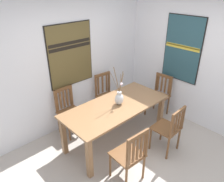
# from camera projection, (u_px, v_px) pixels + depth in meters

# --- Properties ---
(ground_plane) EXTENTS (6.40, 6.40, 0.03)m
(ground_plane) POSITION_uv_depth(u_px,v_px,m) (139.00, 166.00, 3.63)
(ground_plane) COLOR #B2A89E
(wall_back) EXTENTS (6.40, 0.12, 2.70)m
(wall_back) POSITION_uv_depth(u_px,v_px,m) (70.00, 61.00, 4.21)
(wall_back) COLOR silver
(wall_back) RESTS_ON ground_plane
(wall_side) EXTENTS (0.12, 6.40, 2.70)m
(wall_side) POSITION_uv_depth(u_px,v_px,m) (207.00, 63.00, 4.13)
(wall_side) COLOR silver
(wall_side) RESTS_ON ground_plane
(dining_table) EXTENTS (1.96, 0.88, 0.77)m
(dining_table) POSITION_uv_depth(u_px,v_px,m) (116.00, 110.00, 3.90)
(dining_table) COLOR #8E6642
(dining_table) RESTS_ON ground_plane
(centerpiece_vase) EXTENTS (0.25, 0.19, 0.73)m
(centerpiece_vase) POSITION_uv_depth(u_px,v_px,m) (119.00, 98.00, 3.82)
(centerpiece_vase) COLOR silver
(centerpiece_vase) RESTS_ON dining_table
(chair_0) EXTENTS (0.44, 0.44, 0.92)m
(chair_0) POSITION_uv_depth(u_px,v_px,m) (169.00, 128.00, 3.72)
(chair_0) COLOR brown
(chair_0) RESTS_ON ground_plane
(chair_1) EXTENTS (0.45, 0.45, 0.97)m
(chair_1) POSITION_uv_depth(u_px,v_px,m) (106.00, 95.00, 4.78)
(chair_1) COLOR brown
(chair_1) RESTS_ON ground_plane
(chair_2) EXTENTS (0.45, 0.45, 0.93)m
(chair_2) POSITION_uv_depth(u_px,v_px,m) (159.00, 94.00, 4.81)
(chair_2) COLOR brown
(chair_2) RESTS_ON ground_plane
(chair_3) EXTENTS (0.44, 0.44, 0.96)m
(chair_3) POSITION_uv_depth(u_px,v_px,m) (130.00, 155.00, 3.13)
(chair_3) COLOR brown
(chair_3) RESTS_ON ground_plane
(chair_4) EXTENTS (0.43, 0.43, 0.94)m
(chair_4) POSITION_uv_depth(u_px,v_px,m) (69.00, 110.00, 4.22)
(chair_4) COLOR brown
(chair_4) RESTS_ON ground_plane
(painting_on_back_wall) EXTENTS (0.95, 0.05, 1.19)m
(painting_on_back_wall) POSITION_uv_depth(u_px,v_px,m) (71.00, 55.00, 4.08)
(painting_on_back_wall) COLOR black
(painting_on_side_wall) EXTENTS (0.05, 0.80, 1.32)m
(painting_on_side_wall) POSITION_uv_depth(u_px,v_px,m) (182.00, 49.00, 4.35)
(painting_on_side_wall) COLOR black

